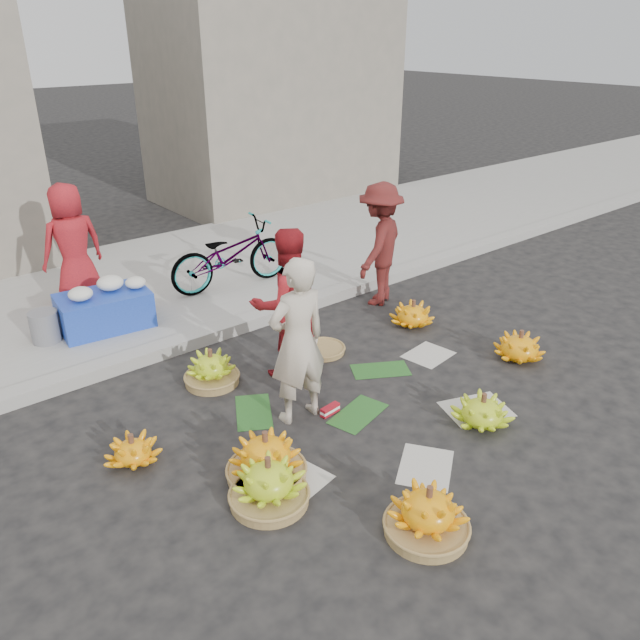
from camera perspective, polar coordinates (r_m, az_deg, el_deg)
ground at (r=6.57m, az=2.97°, el=-7.53°), size 80.00×80.00×0.00m
curb at (r=8.09m, az=-7.47°, el=-0.46°), size 40.00×0.25×0.15m
sidewalk at (r=9.81m, az=-14.05°, el=3.60°), size 40.00×4.00×0.12m
building_right at (r=14.40m, az=-4.41°, el=21.00°), size 5.00×3.00×5.00m
newspaper_scatter at (r=6.11m, az=8.07°, el=-10.60°), size 3.20×1.80×0.00m
banana_leaves at (r=6.64m, az=1.17°, el=-7.08°), size 2.00×1.00×0.00m
banana_bunch_0 at (r=5.50m, az=-4.96°, el=-12.44°), size 0.75×0.75×0.47m
banana_bunch_1 at (r=5.25m, az=-4.72°, el=-14.66°), size 0.66×0.66×0.45m
banana_bunch_2 at (r=5.04m, az=9.81°, el=-17.05°), size 0.67×0.67×0.45m
banana_bunch_3 at (r=6.35m, az=14.62°, el=-8.07°), size 0.71×0.71×0.35m
banana_bunch_4 at (r=7.66m, az=17.79°, el=-2.32°), size 0.73×0.73×0.37m
banana_bunch_5 at (r=8.22m, az=8.49°, el=0.53°), size 0.62×0.62×0.35m
banana_bunch_6 at (r=5.93m, az=-16.76°, el=-11.36°), size 0.53×0.53×0.30m
banana_bunch_7 at (r=6.91m, az=-9.91°, el=-4.43°), size 0.59×0.59×0.42m
basket_spare at (r=7.51m, az=0.25°, el=-2.74°), size 0.68×0.68×0.06m
incense_stack at (r=6.35m, az=0.93°, el=-8.21°), size 0.23×0.09×0.09m
vendor_cream at (r=5.92m, az=-2.07°, el=-1.99°), size 0.65×0.45×1.69m
vendor_red at (r=6.74m, az=-3.06°, el=1.51°), size 0.95×0.82×1.69m
man_striped at (r=8.63m, az=5.47°, el=6.88°), size 1.27×1.06×1.70m
flower_table at (r=8.21m, az=-19.07°, el=1.05°), size 1.15×0.79×0.63m
grey_bucket at (r=8.13m, az=-23.86°, el=-0.56°), size 0.34×0.34×0.38m
flower_vendor at (r=8.89m, az=-21.70°, el=6.37°), size 0.83×0.56×1.65m
bicycle at (r=9.04m, az=-8.18°, el=5.95°), size 0.81×1.89×0.97m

